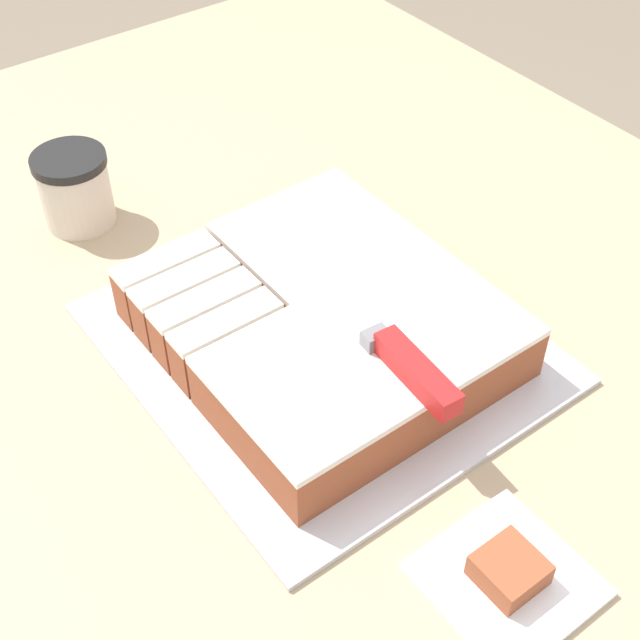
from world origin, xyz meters
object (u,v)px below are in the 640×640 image
object	(u,v)px
coffee_cup	(75,189)
brownie	(509,570)
cake_board	(320,344)
cake	(324,321)
knife	(391,348)

from	to	relation	value
coffee_cup	brownie	bearing A→B (deg)	5.56
coffee_cup	brownie	world-z (taller)	coffee_cup
brownie	cake_board	bearing A→B (deg)	172.66
cake	coffee_cup	world-z (taller)	coffee_cup
brownie	cake	bearing A→B (deg)	172.07
coffee_cup	brownie	xyz separation A→B (m)	(0.62, 0.06, -0.03)
cake_board	brownie	distance (m)	0.29
cake_board	knife	size ratio (longest dim) A/B	1.26
knife	cake	bearing A→B (deg)	5.86
cake	coffee_cup	xyz separation A→B (m)	(-0.33, -0.10, 0.01)
cake_board	coffee_cup	xyz separation A→B (m)	(-0.33, -0.10, 0.04)
knife	coffee_cup	size ratio (longest dim) A/B	3.63
cake_board	cake	world-z (taller)	cake
knife	coffee_cup	distance (m)	0.44
cake_board	cake	distance (m)	0.03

